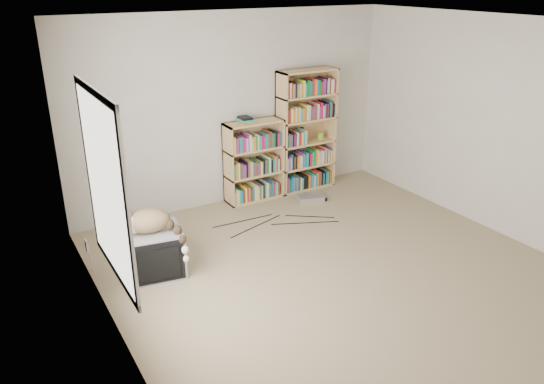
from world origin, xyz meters
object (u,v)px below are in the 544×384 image
bookcase_short (253,164)px  dvd_player (310,198)px  cat (153,225)px  bookcase_tall (306,133)px  crt_tv (155,252)px

bookcase_short → dvd_player: bearing=-36.8°
cat → bookcase_tall: 2.98m
dvd_player → crt_tv: bearing=-146.5°
crt_tv → dvd_player: bearing=26.0°
crt_tv → dvd_player: crt_tv is taller
bookcase_tall → crt_tv: bearing=-155.5°
crt_tv → bookcase_tall: (2.68, 1.22, 0.57)m
bookcase_tall → bookcase_short: 0.90m
crt_tv → bookcase_short: bearing=42.7°
bookcase_short → dvd_player: size_ratio=3.17×
crt_tv → bookcase_tall: 3.00m
bookcase_short → dvd_player: bookcase_short is taller
cat → bookcase_short: bookcase_short is taller
cat → bookcase_tall: bearing=37.0°
bookcase_tall → bookcase_short: bearing=180.0°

